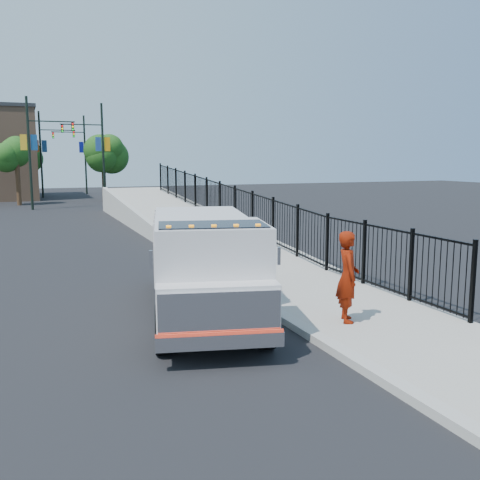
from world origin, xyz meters
name	(u,v)px	position (x,y,z in m)	size (l,w,h in m)	color
ground	(284,321)	(0.00, 0.00, 0.00)	(120.00, 120.00, 0.00)	black
sidewalk	(410,335)	(1.93, -2.00, 0.06)	(3.55, 12.00, 0.12)	#9E998E
curb	(331,346)	(0.00, -2.00, 0.08)	(0.30, 12.00, 0.16)	#ADAAA3
ramp	(181,230)	(2.12, 16.00, 0.00)	(3.95, 24.00, 1.70)	#9E998E
iron_fence	(235,220)	(3.55, 12.00, 0.90)	(0.10, 28.00, 1.80)	black
truck	(204,258)	(-1.51, 1.20, 1.38)	(3.92, 7.49, 2.45)	black
worker	(348,277)	(1.11, -0.86, 1.13)	(0.73, 0.48, 2.01)	#721504
light_pole_0	(34,149)	(-4.45, 30.75, 4.36)	(3.77, 0.22, 8.00)	black
light_pole_1	(99,150)	(0.50, 33.75, 4.36)	(3.78, 0.22, 8.00)	black
light_pole_2	(44,151)	(-3.27, 43.31, 4.36)	(3.78, 0.22, 8.00)	black
light_pole_3	(82,152)	(0.54, 47.01, 4.36)	(3.78, 0.22, 8.00)	black
tree_0	(16,155)	(-5.64, 35.06, 3.93)	(2.40, 2.40, 5.20)	#382314
tree_1	(103,155)	(1.39, 38.08, 3.96)	(2.82, 2.82, 5.41)	#382314
tree_2	(24,155)	(-5.03, 46.87, 3.97)	(3.30, 3.30, 5.65)	#382314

